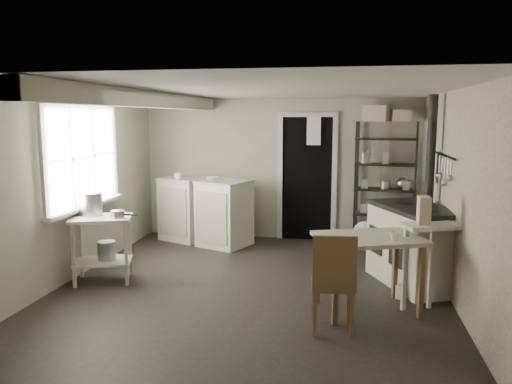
% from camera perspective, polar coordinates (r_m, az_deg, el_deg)
% --- Properties ---
extents(floor, '(5.00, 5.00, 0.00)m').
position_cam_1_polar(floor, '(6.03, -0.51, -10.82)').
color(floor, black).
rests_on(floor, ground).
extents(ceiling, '(5.00, 5.00, 0.00)m').
position_cam_1_polar(ceiling, '(5.69, -0.55, 11.58)').
color(ceiling, beige).
rests_on(ceiling, wall_back).
extents(wall_back, '(4.50, 0.02, 2.30)m').
position_cam_1_polar(wall_back, '(8.20, 2.73, 2.61)').
color(wall_back, '#ABA792').
rests_on(wall_back, ground).
extents(wall_front, '(4.50, 0.02, 2.30)m').
position_cam_1_polar(wall_front, '(3.37, -8.52, -6.18)').
color(wall_front, '#ABA792').
rests_on(wall_front, ground).
extents(wall_left, '(0.02, 5.00, 2.30)m').
position_cam_1_polar(wall_left, '(6.55, -20.26, 0.57)').
color(wall_left, '#ABA792').
rests_on(wall_left, ground).
extents(wall_right, '(0.02, 5.00, 2.30)m').
position_cam_1_polar(wall_right, '(5.77, 21.98, -0.54)').
color(wall_right, '#ABA792').
rests_on(wall_right, ground).
extents(window, '(0.12, 1.76, 1.28)m').
position_cam_1_polar(window, '(6.67, -19.33, 3.78)').
color(window, beige).
rests_on(window, wall_left).
extents(doorway, '(0.96, 0.10, 2.08)m').
position_cam_1_polar(doorway, '(8.14, 5.84, 1.47)').
color(doorway, beige).
rests_on(doorway, ground).
extents(ceiling_beam, '(0.18, 5.00, 0.18)m').
position_cam_1_polar(ceiling_beam, '(6.03, -12.01, 10.27)').
color(ceiling_beam, beige).
rests_on(ceiling_beam, ceiling).
extents(wallpaper_panel, '(0.01, 5.00, 2.30)m').
position_cam_1_polar(wallpaper_panel, '(5.77, 21.88, -0.54)').
color(wallpaper_panel, '#BDB09A').
rests_on(wallpaper_panel, wall_right).
extents(utensil_rail, '(0.06, 1.20, 0.44)m').
position_cam_1_polar(utensil_rail, '(6.30, 20.56, 3.92)').
color(utensil_rail, '#AEAEB0').
rests_on(utensil_rail, wall_right).
extents(prep_table, '(0.83, 0.70, 0.81)m').
position_cam_1_polar(prep_table, '(6.41, -17.12, -6.30)').
color(prep_table, beige).
rests_on(prep_table, ground).
extents(stockpot, '(0.31, 0.31, 0.29)m').
position_cam_1_polar(stockpot, '(6.43, -18.34, -1.37)').
color(stockpot, '#AEAEB0').
rests_on(stockpot, prep_table).
extents(saucepan, '(0.21, 0.21, 0.09)m').
position_cam_1_polar(saucepan, '(6.19, -15.52, -2.47)').
color(saucepan, '#AEAEB0').
rests_on(saucepan, prep_table).
extents(bucket, '(0.25, 0.25, 0.23)m').
position_cam_1_polar(bucket, '(6.40, -16.70, -6.42)').
color(bucket, '#AEAEB0').
rests_on(bucket, prep_table).
extents(base_cabinets, '(1.69, 1.22, 1.02)m').
position_cam_1_polar(base_cabinets, '(8.05, -5.86, -2.51)').
color(base_cabinets, silver).
rests_on(base_cabinets, ground).
extents(mixing_bowl, '(0.34, 0.34, 0.06)m').
position_cam_1_polar(mixing_bowl, '(7.89, -5.04, 0.90)').
color(mixing_bowl, white).
rests_on(mixing_bowl, base_cabinets).
extents(counter_cup, '(0.13, 0.13, 0.10)m').
position_cam_1_polar(counter_cup, '(7.94, -8.90, 1.02)').
color(counter_cup, white).
rests_on(counter_cup, base_cabinets).
extents(shelf_rack, '(0.95, 0.47, 1.93)m').
position_cam_1_polar(shelf_rack, '(7.90, 14.53, 0.65)').
color(shelf_rack, black).
rests_on(shelf_rack, ground).
extents(shelf_jar, '(0.12, 0.12, 0.20)m').
position_cam_1_polar(shelf_jar, '(7.87, 12.63, 3.80)').
color(shelf_jar, white).
rests_on(shelf_jar, shelf_rack).
extents(storage_box_a, '(0.42, 0.39, 0.24)m').
position_cam_1_polar(storage_box_a, '(7.84, 13.56, 8.41)').
color(storage_box_a, beige).
rests_on(storage_box_a, shelf_rack).
extents(storage_box_b, '(0.27, 0.25, 0.17)m').
position_cam_1_polar(storage_box_b, '(7.84, 16.24, 8.16)').
color(storage_box_b, beige).
rests_on(storage_box_b, shelf_rack).
extents(stove, '(1.11, 1.38, 0.95)m').
position_cam_1_polar(stove, '(6.30, 17.60, -6.20)').
color(stove, silver).
rests_on(stove, ground).
extents(stovepipe, '(0.16, 0.16, 1.52)m').
position_cam_1_polar(stovepipe, '(6.58, 19.37, 4.51)').
color(stovepipe, black).
rests_on(stovepipe, stove).
extents(side_ledge, '(0.67, 0.51, 0.91)m').
position_cam_1_polar(side_ledge, '(5.58, 19.15, -8.28)').
color(side_ledge, beige).
rests_on(side_ledge, ground).
extents(oats_box, '(0.12, 0.19, 0.29)m').
position_cam_1_polar(oats_box, '(5.41, 18.62, -2.45)').
color(oats_box, beige).
rests_on(oats_box, side_ledge).
extents(work_table, '(1.23, 1.04, 0.79)m').
position_cam_1_polar(work_table, '(5.37, 12.61, -9.23)').
color(work_table, beige).
rests_on(work_table, ground).
extents(table_cup, '(0.12, 0.12, 0.09)m').
position_cam_1_polar(table_cup, '(5.15, 15.52, -5.19)').
color(table_cup, white).
rests_on(table_cup, work_table).
extents(chair, '(0.43, 0.45, 0.96)m').
position_cam_1_polar(chair, '(4.80, 8.79, -9.96)').
color(chair, '#513E22').
rests_on(chair, ground).
extents(flour_sack, '(0.43, 0.38, 0.45)m').
position_cam_1_polar(flour_sack, '(7.69, 12.26, -4.86)').
color(flour_sack, white).
rests_on(flour_sack, ground).
extents(floor_crock, '(0.16, 0.16, 0.16)m').
position_cam_1_polar(floor_crock, '(5.89, 16.20, -10.87)').
color(floor_crock, white).
rests_on(floor_crock, ground).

